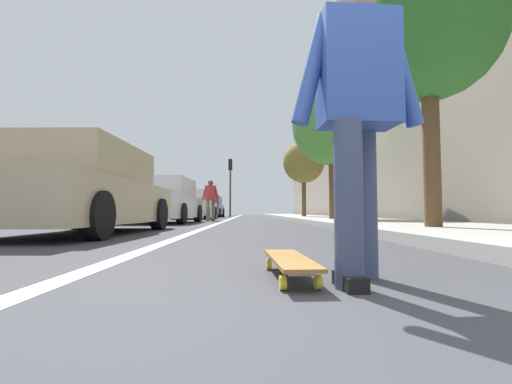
% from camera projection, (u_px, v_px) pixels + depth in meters
% --- Properties ---
extents(ground_plane, '(80.00, 80.00, 0.00)m').
position_uv_depth(ground_plane, '(257.00, 224.00, 10.63)').
color(ground_plane, '#38383D').
extents(lane_stripe_white, '(52.00, 0.16, 0.01)m').
position_uv_depth(lane_stripe_white, '(232.00, 218.00, 20.60)').
color(lane_stripe_white, silver).
rests_on(lane_stripe_white, ground).
extents(sidewalk_curb, '(52.00, 3.20, 0.13)m').
position_uv_depth(sidewalk_curb, '(313.00, 218.00, 18.68)').
color(sidewalk_curb, '#9E9B93').
rests_on(sidewalk_curb, ground).
extents(building_facade, '(40.00, 1.20, 11.20)m').
position_uv_depth(building_facade, '(342.00, 131.00, 23.03)').
color(building_facade, gray).
rests_on(building_facade, ground).
extents(skateboard, '(0.85, 0.25, 0.11)m').
position_uv_depth(skateboard, '(290.00, 261.00, 1.98)').
color(skateboard, yellow).
rests_on(skateboard, ground).
extents(skater_person, '(0.47, 0.72, 1.64)m').
position_uv_depth(skater_person, '(357.00, 105.00, 1.88)').
color(skater_person, '#384260').
rests_on(skater_person, ground).
extents(parked_car_near, '(4.56, 2.00, 1.48)m').
position_uv_depth(parked_car_near, '(85.00, 191.00, 6.00)').
color(parked_car_near, tan).
rests_on(parked_car_near, ground).
extents(parked_car_mid, '(4.23, 2.10, 1.48)m').
position_uv_depth(parked_car_mid, '(164.00, 202.00, 11.85)').
color(parked_car_mid, silver).
rests_on(parked_car_mid, ground).
extents(parked_car_far, '(4.48, 1.98, 1.50)m').
position_uv_depth(parked_car_far, '(195.00, 205.00, 18.72)').
color(parked_car_far, silver).
rests_on(parked_car_far, ground).
extents(parked_car_end, '(4.47, 1.93, 1.48)m').
position_uv_depth(parked_car_end, '(209.00, 207.00, 25.39)').
color(parked_car_end, '#4C5156').
rests_on(parked_car_end, ground).
extents(traffic_light, '(0.33, 0.28, 4.22)m').
position_uv_depth(traffic_light, '(230.00, 177.00, 25.89)').
color(traffic_light, '#2D2D2D').
rests_on(traffic_light, ground).
extents(street_tree_near, '(2.32, 2.32, 4.52)m').
position_uv_depth(street_tree_near, '(428.00, 32.00, 5.84)').
color(street_tree_near, brown).
rests_on(street_tree_near, ground).
extents(street_tree_mid, '(2.87, 2.87, 4.88)m').
position_uv_depth(street_tree_mid, '(333.00, 126.00, 12.57)').
color(street_tree_mid, brown).
rests_on(street_tree_mid, ground).
extents(street_tree_far, '(2.24, 2.24, 4.18)m').
position_uv_depth(street_tree_far, '(304.00, 163.00, 19.31)').
color(street_tree_far, brown).
rests_on(street_tree_far, ground).
extents(pedestrian_distant, '(0.47, 0.73, 1.68)m').
position_uv_depth(pedestrian_distant, '(211.00, 198.00, 14.56)').
color(pedestrian_distant, brown).
rests_on(pedestrian_distant, ground).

